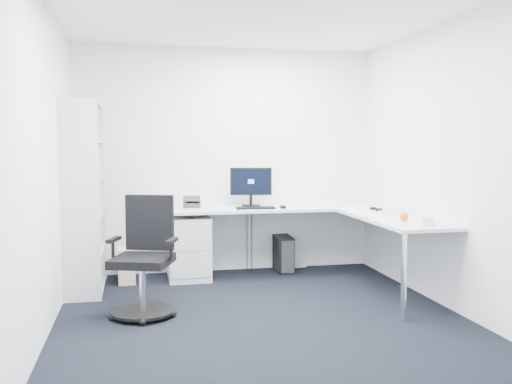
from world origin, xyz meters
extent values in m
plane|color=black|center=(0.00, 0.00, 0.00)|extent=(4.20, 4.20, 0.00)
plane|color=white|center=(0.00, 0.00, 2.70)|extent=(4.20, 4.20, 0.00)
cube|color=white|center=(0.00, 2.10, 1.35)|extent=(3.60, 0.02, 2.70)
cube|color=white|center=(0.00, -2.10, 1.35)|extent=(3.60, 0.02, 2.70)
cube|color=white|center=(-1.80, 0.00, 1.35)|extent=(0.02, 4.20, 2.70)
cube|color=white|center=(1.80, 0.00, 1.35)|extent=(0.02, 4.20, 2.70)
cube|color=silver|center=(-0.50, 1.74, 0.36)|extent=(0.47, 0.59, 0.72)
cube|color=black|center=(0.67, 1.90, 0.21)|extent=(0.22, 0.45, 0.43)
cube|color=beige|center=(-1.20, 1.73, 0.19)|extent=(0.20, 0.42, 0.39)
cube|color=white|center=(0.82, 2.04, 0.02)|extent=(0.37, 0.11, 0.04)
cube|color=black|center=(0.25, 1.58, 0.82)|extent=(0.45, 0.18, 0.02)
cube|color=black|center=(0.57, 1.55, 0.83)|extent=(0.07, 0.11, 0.03)
cube|color=white|center=(1.23, 0.70, 0.82)|extent=(0.16, 0.41, 0.01)
sphere|color=#D75F13|center=(1.44, 0.25, 0.85)|extent=(0.08, 0.08, 0.08)
cube|color=white|center=(1.51, 0.02, 0.85)|extent=(0.12, 0.22, 0.08)
camera|label=1|loc=(-1.07, -4.77, 1.56)|focal=40.00mm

